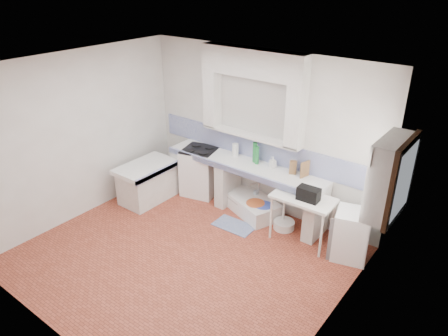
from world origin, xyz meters
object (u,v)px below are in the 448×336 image
Objects in this scene: side_table at (302,219)px; fridge at (352,235)px; sink at (252,205)px; stove at (200,172)px.

side_table is 0.78m from fridge.
side_table is (1.10, -0.25, 0.27)m from sink.
sink is at bearing 159.42° from fridge.
side_table is at bearing 170.83° from fridge.
sink is 1.90m from fridge.
fridge is (1.88, -0.17, 0.25)m from sink.
side_table is at bearing -20.40° from stove.
stove is 2.29m from side_table.
fridge is at bearing 4.73° from side_table.
stove is at bearing 172.14° from side_table.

